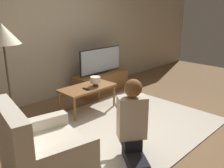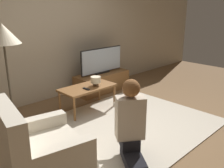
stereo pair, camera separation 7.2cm
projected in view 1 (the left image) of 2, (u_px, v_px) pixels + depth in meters
name	position (u px, v px, depth m)	size (l,w,h in m)	color
ground_plane	(123.00, 127.00, 3.88)	(10.00, 10.00, 0.00)	brown
wall_back	(49.00, 33.00, 4.78)	(10.00, 0.06, 2.60)	tan
rug	(123.00, 127.00, 3.88)	(2.85, 2.17, 0.02)	beige
tv_stand	(101.00, 82.00, 5.45)	(1.25, 0.46, 0.41)	brown
tv	(101.00, 61.00, 5.31)	(1.11, 0.08, 0.55)	black
coffee_table	(88.00, 89.00, 4.39)	(0.99, 0.50, 0.45)	brown
floor_lamp	(3.00, 38.00, 3.47)	(0.49, 0.49, 1.58)	#4C4233
armchair	(43.00, 157.00, 2.61)	(0.94, 0.99, 0.91)	beige
person_kneeling	(132.00, 119.00, 2.97)	(0.67, 0.82, 1.00)	black
table_lamp	(95.00, 80.00, 4.38)	(0.18, 0.18, 0.17)	#4C3823
remote	(86.00, 89.00, 4.23)	(0.04, 0.15, 0.02)	black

